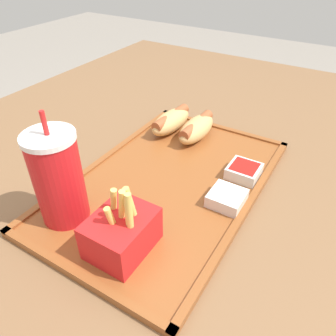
{
  "coord_description": "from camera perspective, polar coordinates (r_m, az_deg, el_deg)",
  "views": [
    {
      "loc": [
        -0.43,
        -0.28,
        1.13
      ],
      "look_at": [
        -0.03,
        -0.04,
        0.79
      ],
      "focal_mm": 35.0,
      "sensor_mm": 36.0,
      "label": 1
    }
  ],
  "objects": [
    {
      "name": "dining_table",
      "position": [
        0.91,
        -0.85,
        -19.59
      ],
      "size": [
        1.5,
        1.13,
        0.75
      ],
      "color": "brown",
      "rests_on": "ground_plane"
    },
    {
      "name": "food_tray",
      "position": [
        0.6,
        0.0,
        -2.68
      ],
      "size": [
        0.48,
        0.31,
        0.01
      ],
      "color": "brown",
      "rests_on": "dining_table"
    },
    {
      "name": "soda_cup",
      "position": [
        0.51,
        -18.59,
        -1.66
      ],
      "size": [
        0.08,
        0.08,
        0.18
      ],
      "color": "red",
      "rests_on": "food_tray"
    },
    {
      "name": "hot_dog_far",
      "position": [
        0.74,
        0.5,
        8.23
      ],
      "size": [
        0.13,
        0.06,
        0.04
      ],
      "color": "tan",
      "rests_on": "food_tray"
    },
    {
      "name": "hot_dog_near",
      "position": [
        0.71,
        4.97,
        6.94
      ],
      "size": [
        0.12,
        0.05,
        0.04
      ],
      "color": "tan",
      "rests_on": "food_tray"
    },
    {
      "name": "fries_carton",
      "position": [
        0.47,
        -8.06,
        -10.94
      ],
      "size": [
        0.1,
        0.08,
        0.11
      ],
      "color": "red",
      "rests_on": "food_tray"
    },
    {
      "name": "sauce_cup_mayo",
      "position": [
        0.55,
        10.21,
        -5.12
      ],
      "size": [
        0.06,
        0.06,
        0.02
      ],
      "color": "silver",
      "rests_on": "food_tray"
    },
    {
      "name": "sauce_cup_ketchup",
      "position": [
        0.62,
        13.08,
        -0.5
      ],
      "size": [
        0.06,
        0.06,
        0.02
      ],
      "color": "silver",
      "rests_on": "food_tray"
    }
  ]
}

